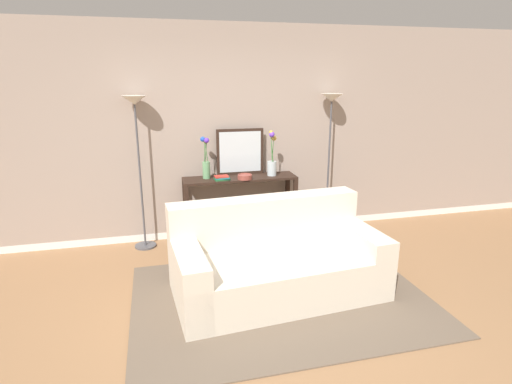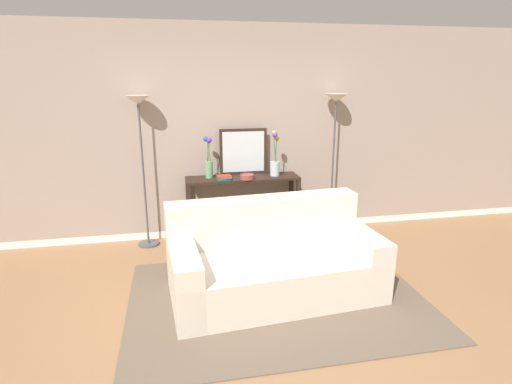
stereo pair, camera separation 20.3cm
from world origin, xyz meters
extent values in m
cube|color=#936B47|center=(0.00, 0.00, -0.01)|extent=(16.00, 16.00, 0.02)
cube|color=white|center=(0.00, 2.26, 0.04)|extent=(12.00, 0.15, 0.09)
cube|color=gray|center=(0.00, 2.26, 1.39)|extent=(12.00, 0.14, 2.59)
cube|color=brown|center=(0.23, 0.40, 0.01)|extent=(2.77, 1.99, 0.01)
cube|color=beige|center=(0.23, 0.50, 0.21)|extent=(2.04, 1.15, 0.42)
cube|color=beige|center=(0.20, 0.87, 0.65)|extent=(1.98, 0.42, 0.46)
cube|color=beige|center=(-0.63, 0.43, 0.30)|extent=(0.32, 1.02, 0.60)
cube|color=beige|center=(1.09, 0.57, 0.30)|extent=(0.32, 1.02, 0.60)
cube|color=black|center=(0.16, 1.95, 0.82)|extent=(1.42, 0.37, 0.03)
cube|color=black|center=(0.16, 1.95, 0.15)|extent=(1.31, 0.31, 0.01)
cube|color=black|center=(-0.52, 1.80, 0.40)|extent=(0.05, 0.05, 0.81)
cube|color=black|center=(0.85, 1.80, 0.40)|extent=(0.05, 0.05, 0.81)
cube|color=black|center=(-0.52, 2.11, 0.40)|extent=(0.05, 0.05, 0.81)
cube|color=black|center=(0.85, 2.11, 0.40)|extent=(0.05, 0.05, 0.81)
cylinder|color=#4C4C51|center=(-1.04, 2.00, 0.01)|extent=(0.26, 0.26, 0.02)
cylinder|color=#4C4C51|center=(-1.04, 2.00, 0.88)|extent=(0.02, 0.02, 1.72)
cone|color=silver|center=(-1.04, 2.00, 1.79)|extent=(0.28, 0.28, 0.10)
cylinder|color=#4C4C51|center=(1.38, 2.00, 0.01)|extent=(0.26, 0.26, 0.02)
cylinder|color=#4C4C51|center=(1.38, 2.00, 0.88)|extent=(0.02, 0.02, 1.72)
cone|color=silver|center=(1.38, 2.00, 1.79)|extent=(0.28, 0.28, 0.10)
cube|color=black|center=(0.20, 2.11, 1.13)|extent=(0.60, 0.02, 0.58)
cube|color=silver|center=(0.20, 2.10, 1.13)|extent=(0.53, 0.01, 0.51)
cylinder|color=#669E6B|center=(-0.25, 1.99, 0.94)|extent=(0.09, 0.09, 0.21)
cylinder|color=#3D7538|center=(-0.25, 2.01, 1.16)|extent=(0.03, 0.01, 0.24)
sphere|color=yellow|center=(-0.24, 2.03, 1.28)|extent=(0.05, 0.05, 0.05)
cylinder|color=#3D7538|center=(-0.24, 1.98, 1.17)|extent=(0.04, 0.02, 0.26)
sphere|color=#6433CC|center=(-0.24, 1.96, 1.31)|extent=(0.06, 0.06, 0.06)
cylinder|color=#3D7538|center=(-0.26, 2.00, 1.18)|extent=(0.02, 0.03, 0.27)
sphere|color=blue|center=(-0.28, 2.01, 1.32)|extent=(0.06, 0.06, 0.06)
cylinder|color=silver|center=(0.58, 1.95, 0.92)|extent=(0.12, 0.12, 0.18)
cylinder|color=#3D7538|center=(0.57, 1.93, 1.20)|extent=(0.02, 0.02, 0.37)
sphere|color=gold|center=(0.55, 1.92, 1.39)|extent=(0.05, 0.05, 0.05)
cylinder|color=#3D7538|center=(0.57, 1.93, 1.19)|extent=(0.04, 0.02, 0.34)
sphere|color=#6F3CD9|center=(0.56, 1.91, 1.36)|extent=(0.07, 0.07, 0.07)
cylinder|color=#3D7538|center=(0.59, 1.96, 1.16)|extent=(0.02, 0.03, 0.29)
sphere|color=gold|center=(0.61, 1.97, 1.30)|extent=(0.06, 0.06, 0.06)
cylinder|color=brown|center=(0.20, 1.84, 0.86)|extent=(0.18, 0.18, 0.05)
torus|color=brown|center=(0.20, 1.84, 0.89)|extent=(0.18, 0.18, 0.01)
cube|color=#236033|center=(-0.08, 1.87, 0.84)|extent=(0.19, 0.14, 0.02)
cube|color=#1E7075|center=(-0.07, 1.86, 0.86)|extent=(0.19, 0.14, 0.02)
cube|color=#BC3328|center=(-0.08, 1.87, 0.88)|extent=(0.17, 0.12, 0.02)
cube|color=silver|center=(-0.39, 1.95, 0.05)|extent=(0.05, 0.18, 0.10)
cube|color=#2D2D33|center=(-0.34, 1.95, 0.06)|extent=(0.05, 0.13, 0.12)
cube|color=#B77F33|center=(-0.29, 1.95, 0.05)|extent=(0.03, 0.15, 0.10)
cube|color=#236033|center=(-0.24, 1.95, 0.05)|extent=(0.05, 0.15, 0.11)
cube|color=tan|center=(-0.20, 1.95, 0.05)|extent=(0.03, 0.16, 0.10)
cube|color=slate|center=(-0.16, 1.95, 0.06)|extent=(0.04, 0.17, 0.11)
cube|color=navy|center=(-0.11, 1.95, 0.05)|extent=(0.06, 0.16, 0.10)
cube|color=maroon|center=(-0.06, 1.95, 0.06)|extent=(0.03, 0.13, 0.12)
cube|color=gold|center=(-0.02, 1.95, 0.06)|extent=(0.05, 0.13, 0.12)
camera|label=1|loc=(-0.85, -2.95, 2.06)|focal=28.85mm
camera|label=2|loc=(-0.65, -2.99, 2.06)|focal=28.85mm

